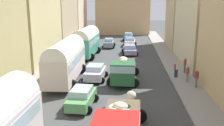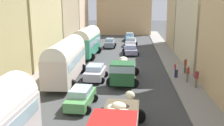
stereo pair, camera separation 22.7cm
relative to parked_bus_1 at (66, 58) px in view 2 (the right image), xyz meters
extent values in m
plane|color=#404243|center=(4.45, 9.01, -2.29)|extent=(154.00, 154.00, 0.00)
cube|color=gray|center=(-2.80, 9.01, -2.22)|extent=(2.50, 70.00, 0.14)
cube|color=gray|center=(11.70, 9.01, -2.22)|extent=(2.50, 70.00, 0.14)
cube|color=tan|center=(-6.25, 7.90, 2.58)|extent=(4.40, 12.00, 9.75)
cube|color=tan|center=(-6.36, 20.35, 2.02)|extent=(4.62, 11.84, 8.62)
cube|color=beige|center=(-6.64, 32.07, 3.15)|extent=(5.17, 10.28, 10.89)
cube|color=#C7B792|center=(15.55, 9.01, 2.32)|extent=(5.20, 13.15, 9.24)
cube|color=tan|center=(15.09, 21.11, 2.72)|extent=(4.28, 9.75, 10.02)
cube|color=tan|center=(4.45, 40.08, 3.42)|extent=(12.80, 7.26, 11.43)
cube|color=tan|center=(-0.03, 38.27, 5.46)|extent=(2.86, 2.86, 15.50)
cube|color=tan|center=(8.93, 38.27, 5.46)|extent=(2.86, 2.86, 15.50)
cube|color=beige|center=(0.00, 0.00, -0.55)|extent=(2.54, 9.31, 2.48)
cylinder|color=silver|center=(0.00, 0.00, 0.68)|extent=(2.49, 9.13, 2.28)
cube|color=#99B7C6|center=(0.00, 0.00, -0.01)|extent=(2.57, 8.58, 0.79)
cylinder|color=black|center=(-1.17, 2.84, -1.79)|extent=(1.00, 0.35, 1.00)
cylinder|color=black|center=(1.04, 2.90, -1.79)|extent=(1.00, 0.35, 1.00)
cylinder|color=black|center=(-1.04, -2.90, -1.79)|extent=(1.00, 0.35, 1.00)
cylinder|color=black|center=(1.17, -2.84, -1.79)|extent=(1.00, 0.35, 1.00)
cube|color=#359475|center=(0.03, 11.73, -0.57)|extent=(2.87, 8.38, 2.45)
cylinder|color=silver|center=(0.03, 11.73, 0.66)|extent=(2.81, 8.22, 2.42)
cube|color=#99B7C6|center=(0.03, 11.73, -0.03)|extent=(2.88, 7.73, 0.78)
cylinder|color=black|center=(-1.02, 14.35, -1.79)|extent=(1.00, 0.35, 1.00)
cylinder|color=black|center=(1.33, 14.23, -1.79)|extent=(1.00, 0.35, 1.00)
cylinder|color=black|center=(-1.26, 9.22, -1.79)|extent=(1.00, 0.35, 1.00)
cylinder|color=black|center=(1.08, 9.11, -1.79)|extent=(1.00, 0.35, 1.00)
cube|color=#99B7C6|center=(5.64, -12.82, -0.42)|extent=(2.43, 2.24, 0.58)
cube|color=brown|center=(5.82, -9.45, -1.57)|extent=(2.52, 4.83, 0.55)
ellipsoid|color=beige|center=(5.31, -10.07, -1.02)|extent=(0.94, 0.78, 0.54)
ellipsoid|color=beige|center=(5.75, -10.63, -1.00)|extent=(0.69, 0.87, 0.58)
ellipsoid|color=silver|center=(5.34, -9.31, -1.04)|extent=(1.13, 1.12, 0.51)
ellipsoid|color=beige|center=(5.75, -9.60, -0.76)|extent=(1.22, 1.15, 0.45)
ellipsoid|color=silver|center=(6.05, -10.82, -0.70)|extent=(1.01, 0.82, 0.49)
ellipsoid|color=beige|center=(6.41, -8.08, -0.62)|extent=(0.91, 0.94, 0.56)
cylinder|color=black|center=(7.00, -8.67, -1.84)|extent=(0.90, 0.32, 0.90)
cylinder|color=black|center=(4.72, -8.55, -1.84)|extent=(0.90, 0.32, 0.90)
cube|color=#245A32|center=(5.66, -1.72, -0.88)|extent=(2.22, 2.04, 1.92)
cube|color=#99B7C6|center=(5.66, -1.72, -0.34)|extent=(2.26, 2.12, 0.61)
cube|color=brown|center=(5.74, 1.65, -1.57)|extent=(2.28, 4.80, 0.55)
ellipsoid|color=beige|center=(5.20, 1.64, -1.02)|extent=(1.09, 1.07, 0.55)
ellipsoid|color=silver|center=(6.13, 2.03, -1.06)|extent=(0.96, 0.97, 0.46)
ellipsoid|color=beige|center=(5.42, 1.29, -1.01)|extent=(1.11, 1.11, 0.57)
ellipsoid|color=beige|center=(5.64, 1.81, -0.61)|extent=(1.05, 1.12, 0.57)
ellipsoid|color=silver|center=(5.58, 2.92, -0.62)|extent=(1.11, 0.97, 0.56)
ellipsoid|color=silver|center=(5.97, 0.07, -0.72)|extent=(1.08, 1.14, 0.48)
cylinder|color=black|center=(6.75, -1.56, -1.84)|extent=(0.90, 0.31, 0.90)
cylinder|color=black|center=(4.58, -1.50, -1.84)|extent=(0.90, 0.31, 0.90)
cylinder|color=black|center=(6.85, 2.49, -1.84)|extent=(0.90, 0.31, 0.90)
cylinder|color=black|center=(4.68, 2.54, -1.84)|extent=(0.90, 0.31, 0.90)
cube|color=gray|center=(6.24, 13.82, -1.70)|extent=(2.11, 4.46, 0.65)
cube|color=#9CABC9|center=(6.24, 13.82, -1.10)|extent=(1.74, 2.37, 0.55)
cylinder|color=black|center=(7.24, 12.55, -1.99)|extent=(0.60, 0.21, 0.60)
cylinder|color=black|center=(5.45, 12.41, -1.99)|extent=(0.60, 0.21, 0.60)
cylinder|color=black|center=(7.04, 15.23, -1.99)|extent=(0.60, 0.21, 0.60)
cylinder|color=black|center=(5.25, 15.09, -1.99)|extent=(0.60, 0.21, 0.60)
cube|color=silver|center=(6.25, 21.20, -1.66)|extent=(1.91, 4.13, 0.73)
cube|color=#93AEBD|center=(6.25, 21.20, -1.04)|extent=(1.64, 2.17, 0.51)
cylinder|color=black|center=(7.12, 19.91, -1.99)|extent=(0.60, 0.21, 0.60)
cylinder|color=black|center=(5.32, 19.96, -1.99)|extent=(0.60, 0.21, 0.60)
cylinder|color=black|center=(7.19, 22.44, -1.99)|extent=(0.60, 0.21, 0.60)
cylinder|color=black|center=(5.39, 22.49, -1.99)|extent=(0.60, 0.21, 0.60)
cube|color=#4089CB|center=(5.95, 27.91, -1.61)|extent=(1.81, 4.41, 0.82)
cube|color=#9BB8C7|center=(5.95, 27.91, -0.96)|extent=(1.51, 2.32, 0.50)
cylinder|color=black|center=(6.67, 26.53, -1.99)|extent=(0.60, 0.21, 0.60)
cylinder|color=black|center=(5.10, 26.61, -1.99)|extent=(0.60, 0.21, 0.60)
cylinder|color=black|center=(6.81, 29.20, -1.99)|extent=(0.60, 0.21, 0.60)
cylinder|color=black|center=(5.24, 29.29, -1.99)|extent=(0.60, 0.21, 0.60)
cube|color=#539754|center=(2.72, -6.38, -1.67)|extent=(1.83, 3.89, 0.71)
cube|color=#9FBDC3|center=(2.72, -6.38, -1.06)|extent=(1.51, 2.06, 0.51)
cylinder|color=black|center=(2.02, -5.15, -1.99)|extent=(0.60, 0.21, 0.60)
cylinder|color=black|center=(3.58, -5.27, -1.99)|extent=(0.60, 0.21, 0.60)
cylinder|color=black|center=(1.85, -7.49, -1.99)|extent=(0.60, 0.21, 0.60)
cylinder|color=black|center=(3.41, -7.61, -1.99)|extent=(0.60, 0.21, 0.60)
cube|color=silver|center=(2.81, 0.56, -1.63)|extent=(1.90, 3.75, 0.79)
cube|color=#A3BACE|center=(2.81, 0.56, -0.99)|extent=(1.61, 1.98, 0.49)
cylinder|color=black|center=(2.00, 1.74, -1.99)|extent=(0.60, 0.21, 0.60)
cylinder|color=black|center=(3.73, 1.66, -1.99)|extent=(0.60, 0.21, 0.60)
cylinder|color=black|center=(1.89, -0.53, -1.99)|extent=(0.60, 0.21, 0.60)
cylinder|color=black|center=(3.61, -0.61, -1.99)|extent=(0.60, 0.21, 0.60)
cube|color=gray|center=(2.66, 19.50, -1.62)|extent=(1.52, 4.08, 0.81)
cube|color=#93B8CF|center=(2.66, 19.50, -0.97)|extent=(1.33, 2.12, 0.49)
cylinder|color=black|center=(1.90, 20.76, -1.99)|extent=(0.60, 0.21, 0.60)
cylinder|color=black|center=(3.41, 20.76, -1.99)|extent=(0.60, 0.21, 0.60)
cylinder|color=black|center=(1.90, 18.24, -1.99)|extent=(0.60, 0.21, 0.60)
cylinder|color=black|center=(3.41, 18.24, -1.99)|extent=(0.60, 0.21, 0.60)
cylinder|color=#706D56|center=(12.33, -1.49, -2.22)|extent=(0.20, 0.20, 0.14)
cylinder|color=#706D56|center=(12.33, -1.49, -1.72)|extent=(0.25, 0.25, 0.86)
cylinder|color=#982F3A|center=(12.33, -1.49, -1.00)|extent=(0.38, 0.38, 0.58)
sphere|color=tan|center=(12.33, -1.49, -0.60)|extent=(0.23, 0.23, 0.23)
cylinder|color=#4A5343|center=(12.29, 3.36, -2.22)|extent=(0.17, 0.17, 0.14)
cylinder|color=#4A5343|center=(12.29, 3.36, -1.72)|extent=(0.26, 0.26, 0.86)
cylinder|color=#A53829|center=(12.29, 3.36, -0.99)|extent=(0.40, 0.40, 0.60)
sphere|color=tan|center=(12.29, 3.36, -0.58)|extent=(0.23, 0.23, 0.23)
cylinder|color=#717158|center=(11.85, -0.03, -2.22)|extent=(0.17, 0.17, 0.14)
cylinder|color=#717158|center=(11.85, -0.03, -1.72)|extent=(0.28, 0.28, 0.86)
cylinder|color=#9E382A|center=(11.85, -0.03, -1.01)|extent=(0.43, 0.43, 0.57)
sphere|color=tan|center=(11.85, -0.03, -0.61)|extent=(0.23, 0.23, 0.23)
cylinder|color=navy|center=(11.01, 1.60, -2.22)|extent=(0.20, 0.20, 0.14)
cylinder|color=navy|center=(11.01, 1.60, -1.72)|extent=(0.32, 0.32, 0.87)
cylinder|color=#9F363F|center=(11.01, 1.60, -1.02)|extent=(0.49, 0.49, 0.52)
sphere|color=tan|center=(11.01, 1.60, -0.65)|extent=(0.21, 0.21, 0.21)
cylinder|color=#2D2742|center=(11.11, 1.53, -2.22)|extent=(0.17, 0.17, 0.14)
cylinder|color=#2D2742|center=(11.11, 1.53, -1.73)|extent=(0.24, 0.24, 0.85)
cylinder|color=silver|center=(11.11, 1.53, -0.99)|extent=(0.36, 0.36, 0.62)
sphere|color=tan|center=(11.11, 1.53, -0.57)|extent=(0.23, 0.23, 0.23)
camera|label=1|loc=(6.25, -24.27, 5.45)|focal=41.19mm
camera|label=2|loc=(6.48, -24.25, 5.45)|focal=41.19mm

